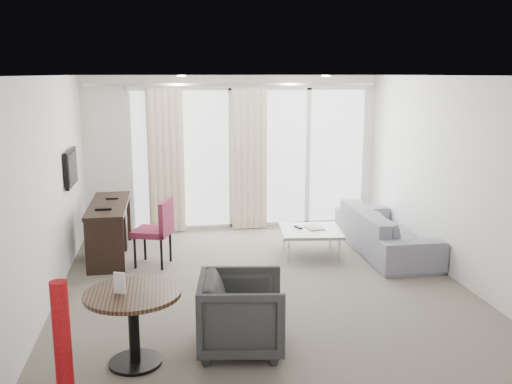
{
  "coord_description": "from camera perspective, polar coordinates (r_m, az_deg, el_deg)",
  "views": [
    {
      "loc": [
        -1.17,
        -6.62,
        2.62
      ],
      "look_at": [
        0.0,
        0.6,
        1.1
      ],
      "focal_mm": 40.0,
      "sensor_mm": 36.0,
      "label": 1
    }
  ],
  "objects": [
    {
      "name": "downlight_a",
      "position": [
        8.23,
        -7.47,
        11.43
      ],
      "size": [
        0.12,
        0.12,
        0.02
      ],
      "primitive_type": "cylinder",
      "color": "#FFE0B2",
      "rests_on": "ceiling"
    },
    {
      "name": "tv",
      "position": [
        8.27,
        -18.03,
        2.33
      ],
      "size": [
        0.05,
        0.8,
        0.5
      ],
      "primitive_type": null,
      "color": "black",
      "rests_on": "wall_left"
    },
    {
      "name": "sofa",
      "position": [
        8.72,
        12.8,
        -3.81
      ],
      "size": [
        0.88,
        2.24,
        0.65
      ],
      "primitive_type": "imported",
      "rotation": [
        0.0,
        0.0,
        1.57
      ],
      "color": "slate",
      "rests_on": "floor"
    },
    {
      "name": "window_frame",
      "position": [
        9.81,
        -0.48,
        3.41
      ],
      "size": [
        4.1,
        0.06,
        2.44
      ],
      "primitive_type": null,
      "color": "white",
      "rests_on": "ground"
    },
    {
      "name": "coffee_table",
      "position": [
        8.44,
        5.46,
        -5.02
      ],
      "size": [
        0.96,
        0.96,
        0.39
      ],
      "primitive_type": null,
      "rotation": [
        0.0,
        0.0,
        -0.12
      ],
      "color": "gray",
      "rests_on": "floor"
    },
    {
      "name": "menu_card",
      "position": [
        5.29,
        -13.44,
        -9.64
      ],
      "size": [
        0.11,
        0.06,
        0.2
      ],
      "primitive_type": null,
      "rotation": [
        0.0,
        0.0,
        -0.42
      ],
      "color": "white",
      "rests_on": "round_table"
    },
    {
      "name": "desk",
      "position": [
        8.56,
        -14.41,
        -3.71
      ],
      "size": [
        0.53,
        1.68,
        0.79
      ],
      "primitive_type": null,
      "color": "black",
      "rests_on": "floor"
    },
    {
      "name": "floor",
      "position": [
        7.22,
        0.77,
        -9.55
      ],
      "size": [
        5.0,
        6.0,
        0.0
      ],
      "primitive_type": "cube",
      "color": "#696156",
      "rests_on": "ground"
    },
    {
      "name": "desk_chair",
      "position": [
        8.04,
        -10.33,
        -4.02
      ],
      "size": [
        0.63,
        0.61,
        0.93
      ],
      "primitive_type": null,
      "rotation": [
        0.0,
        0.0,
        -0.33
      ],
      "color": "maroon",
      "rests_on": "floor"
    },
    {
      "name": "balustrade",
      "position": [
        12.84,
        -2.49,
        2.22
      ],
      "size": [
        5.5,
        0.06,
        1.05
      ],
      "primitive_type": null,
      "color": "#B2B2B7",
      "rests_on": "terrace_slab"
    },
    {
      "name": "tub_armchair",
      "position": [
        5.58,
        -1.42,
        -12.05
      ],
      "size": [
        0.92,
        0.9,
        0.74
      ],
      "primitive_type": "imported",
      "rotation": [
        0.0,
        0.0,
        1.43
      ],
      "color": "#2F2F30",
      "rests_on": "floor"
    },
    {
      "name": "magazine",
      "position": [
        8.46,
        5.85,
        -3.81
      ],
      "size": [
        0.28,
        0.34,
        0.02
      ],
      "primitive_type": null,
      "rotation": [
        0.0,
        0.0,
        0.13
      ],
      "color": "gray",
      "rests_on": "coffee_table"
    },
    {
      "name": "rattan_chair_b",
      "position": [
        11.97,
        6.91,
        1.03
      ],
      "size": [
        0.75,
        0.75,
        0.83
      ],
      "primitive_type": null,
      "rotation": [
        0.0,
        0.0,
        0.42
      ],
      "color": "brown",
      "rests_on": "terrace_slab"
    },
    {
      "name": "round_table",
      "position": [
        5.45,
        -12.11,
        -13.18
      ],
      "size": [
        1.02,
        1.02,
        0.7
      ],
      "primitive_type": null,
      "rotation": [
        0.0,
        0.0,
        -0.18
      ],
      "color": "#3A2619",
      "rests_on": "floor"
    },
    {
      "name": "remote",
      "position": [
        8.47,
        4.25,
        -3.78
      ],
      "size": [
        0.11,
        0.17,
        0.02
      ],
      "primitive_type": null,
      "rotation": [
        0.0,
        0.0,
        0.41
      ],
      "color": "black",
      "rests_on": "coffee_table"
    },
    {
      "name": "downlight_b",
      "position": [
        8.56,
        7.02,
        11.45
      ],
      "size": [
        0.12,
        0.12,
        0.02
      ],
      "primitive_type": "cylinder",
      "color": "#FFE0B2",
      "rests_on": "ceiling"
    },
    {
      "name": "curtain_right",
      "position": [
        9.65,
        -0.64,
        3.28
      ],
      "size": [
        0.6,
        0.2,
        2.38
      ],
      "primitive_type": null,
      "color": "beige",
      "rests_on": "ground"
    },
    {
      "name": "terrace_slab",
      "position": [
        11.54,
        -1.62,
        -1.7
      ],
      "size": [
        5.6,
        3.0,
        0.12
      ],
      "primitive_type": "cube",
      "color": "#4D4D50",
      "rests_on": "ground"
    },
    {
      "name": "wall_right",
      "position": [
        7.69,
        19.49,
        1.17
      ],
      "size": [
        0.0,
        6.0,
        2.6
      ],
      "primitive_type": "cube",
      "color": "silver",
      "rests_on": "ground"
    },
    {
      "name": "window_panel",
      "position": [
        9.82,
        -0.49,
        3.42
      ],
      "size": [
        4.0,
        0.02,
        2.38
      ],
      "primitive_type": null,
      "color": "white",
      "rests_on": "ground"
    },
    {
      "name": "rattan_chair_a",
      "position": [
        11.85,
        3.1,
        0.92
      ],
      "size": [
        0.58,
        0.58,
        0.8
      ],
      "primitive_type": null,
      "rotation": [
        0.0,
        0.0,
        0.07
      ],
      "color": "brown",
      "rests_on": "terrace_slab"
    },
    {
      "name": "wall_left",
      "position": [
        6.88,
        -20.16,
        -0.05
      ],
      "size": [
        0.0,
        6.0,
        2.6
      ],
      "primitive_type": "cube",
      "color": "silver",
      "rests_on": "ground"
    },
    {
      "name": "curtain_track",
      "position": [
        9.52,
        -2.17,
        10.71
      ],
      "size": [
        4.8,
        0.04,
        0.04
      ],
      "primitive_type": null,
      "color": "#B2B2B7",
      "rests_on": "ceiling"
    },
    {
      "name": "curtain_left",
      "position": [
        9.55,
        -8.99,
        3.04
      ],
      "size": [
        0.6,
        0.2,
        2.38
      ],
      "primitive_type": null,
      "color": "beige",
      "rests_on": "ground"
    },
    {
      "name": "rattan_table",
      "position": [
        10.83,
        3.26,
        -0.97
      ],
      "size": [
        0.55,
        0.55,
        0.48
      ],
      "primitive_type": null,
      "rotation": [
        0.0,
        0.0,
        0.16
      ],
      "color": "brown",
      "rests_on": "terrace_slab"
    },
    {
      "name": "ceiling",
      "position": [
        6.73,
        0.83,
        11.56
      ],
      "size": [
        5.0,
        6.0,
        0.0
      ],
      "primitive_type": "cube",
      "color": "white",
      "rests_on": "ground"
    },
    {
      "name": "red_lamp",
      "position": [
        4.81,
        -18.75,
        -14.52
      ],
      "size": [
        0.25,
        0.25,
        1.08
      ],
      "primitive_type": "cylinder",
      "rotation": [
        0.0,
        0.0,
        -0.19
      ],
      "color": "#9E0E12",
      "rests_on": "floor"
    },
    {
      "name": "wall_front",
      "position": [
        4.03,
        8.27,
        -7.52
      ],
      "size": [
        5.0,
        0.0,
        2.6
      ],
      "primitive_type": "cube",
      "color": "silver",
      "rests_on": "ground"
    }
  ]
}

